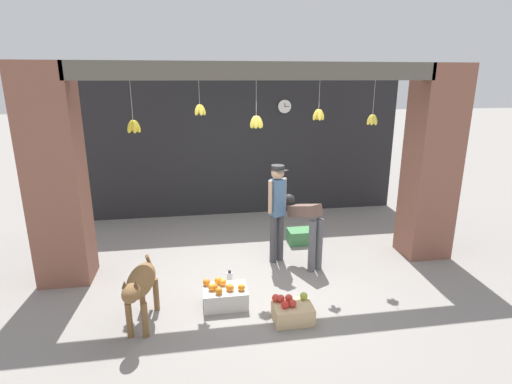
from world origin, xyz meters
name	(u,v)px	position (x,y,z in m)	size (l,w,h in m)	color
ground_plane	(260,273)	(0.00, 0.00, 0.00)	(60.00, 60.00, 0.00)	gray
shop_back_wall	(237,143)	(0.00, 2.86, 1.51)	(6.84, 0.12, 3.02)	#232326
shop_pillar_left	(56,178)	(-2.77, 0.30, 1.51)	(0.70, 0.60, 3.02)	brown
shop_pillar_right	(432,164)	(2.77, 0.30, 1.51)	(0.70, 0.60, 3.02)	brown
storefront_awning	(259,74)	(0.00, 0.12, 2.87)	(4.94, 0.27, 0.91)	#5B564C
dog	(140,284)	(-1.58, -1.05, 0.53)	(0.39, 1.05, 0.77)	brown
shopkeeper	(277,207)	(0.33, 0.39, 0.90)	(0.31, 0.30, 1.56)	#424247
worker_stooping	(306,223)	(0.74, 0.19, 0.69)	(0.49, 0.76, 1.05)	#56565B
fruit_crate_oranges	(225,295)	(-0.60, -0.78, 0.14)	(0.56, 0.40, 0.32)	silver
fruit_crate_apples	(292,311)	(0.17, -1.24, 0.12)	(0.47, 0.35, 0.30)	tan
produce_box_green	(301,236)	(0.90, 1.02, 0.12)	(0.46, 0.34, 0.25)	#42844C
water_bottle	(230,281)	(-0.50, -0.39, 0.13)	(0.08, 0.08, 0.28)	silver
wall_clock	(285,106)	(0.97, 2.78, 2.25)	(0.28, 0.03, 0.28)	black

